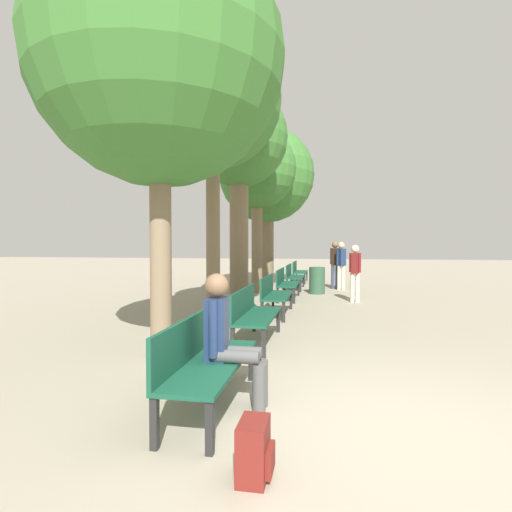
{
  "coord_description": "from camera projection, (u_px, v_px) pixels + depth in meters",
  "views": [
    {
      "loc": [
        -0.46,
        -3.49,
        1.6
      ],
      "look_at": [
        -1.98,
        5.0,
        1.35
      ],
      "focal_mm": 28.0,
      "sensor_mm": 36.0,
      "label": 1
    }
  ],
  "objects": [
    {
      "name": "pedestrian_far",
      "position": [
        355.0,
        269.0,
        10.95
      ],
      "size": [
        0.32,
        0.25,
        1.58
      ],
      "color": "beige",
      "rests_on": "ground_plane"
    },
    {
      "name": "bench_row_5",
      "position": [
        298.0,
        270.0,
        16.71
      ],
      "size": [
        0.54,
        1.78,
        0.88
      ],
      "color": "#144733",
      "rests_on": "ground_plane"
    },
    {
      "name": "backpack",
      "position": [
        254.0,
        450.0,
        2.72
      ],
      "size": [
        0.23,
        0.32,
        0.39
      ],
      "color": "maroon",
      "rests_on": "ground_plane"
    },
    {
      "name": "tree_row_0",
      "position": [
        159.0,
        61.0,
        5.46
      ],
      "size": [
        3.46,
        3.46,
        5.86
      ],
      "color": "#7A664C",
      "rests_on": "ground_plane"
    },
    {
      "name": "trash_bin",
      "position": [
        317.0,
        280.0,
        12.86
      ],
      "size": [
        0.51,
        0.51,
        0.86
      ],
      "color": "#2D5138",
      "rests_on": "ground_plane"
    },
    {
      "name": "tree_row_3",
      "position": [
        257.0,
        171.0,
        13.06
      ],
      "size": [
        2.59,
        2.59,
        5.37
      ],
      "color": "#7A664C",
      "rests_on": "ground_plane"
    },
    {
      "name": "bench_row_4",
      "position": [
        293.0,
        275.0,
        14.15
      ],
      "size": [
        0.54,
        1.78,
        0.88
      ],
      "color": "#144733",
      "rests_on": "ground_plane"
    },
    {
      "name": "pedestrian_mid",
      "position": [
        335.0,
        262.0,
        14.26
      ],
      "size": [
        0.34,
        0.25,
        1.7
      ],
      "color": "#384260",
      "rests_on": "ground_plane"
    },
    {
      "name": "ground_plane",
      "position": [
        381.0,
        432.0,
        3.4
      ],
      "size": [
        80.0,
        80.0,
        0.0
      ],
      "primitive_type": "plane",
      "color": "gray"
    },
    {
      "name": "bench_row_0",
      "position": [
        203.0,
        355.0,
        3.9
      ],
      "size": [
        0.54,
        1.78,
        0.88
      ],
      "color": "#144733",
      "rests_on": "ground_plane"
    },
    {
      "name": "bench_row_2",
      "position": [
        273.0,
        292.0,
        9.03
      ],
      "size": [
        0.54,
        1.78,
        0.88
      ],
      "color": "#144733",
      "rests_on": "ground_plane"
    },
    {
      "name": "tree_row_2",
      "position": [
        239.0,
        143.0,
        10.38
      ],
      "size": [
        2.56,
        2.56,
        5.66
      ],
      "color": "#7A664C",
      "rests_on": "ground_plane"
    },
    {
      "name": "pedestrian_near",
      "position": [
        341.0,
        263.0,
        13.89
      ],
      "size": [
        0.34,
        0.3,
        1.68
      ],
      "color": "beige",
      "rests_on": "ground_plane"
    },
    {
      "name": "tree_row_4",
      "position": [
        267.0,
        176.0,
        15.16
      ],
      "size": [
        3.61,
        3.61,
        6.04
      ],
      "color": "#7A664C",
      "rests_on": "ground_plane"
    },
    {
      "name": "bench_row_1",
      "position": [
        252.0,
        311.0,
        6.46
      ],
      "size": [
        0.54,
        1.78,
        0.88
      ],
      "color": "#144733",
      "rests_on": "ground_plane"
    },
    {
      "name": "person_seated",
      "position": [
        228.0,
        336.0,
        3.91
      ],
      "size": [
        0.62,
        0.35,
        1.32
      ],
      "color": "#4C4C4C",
      "rests_on": "ground_plane"
    },
    {
      "name": "tree_row_1",
      "position": [
        213.0,
        101.0,
        8.0
      ],
      "size": [
        2.78,
        2.78,
        5.9
      ],
      "color": "#7A664C",
      "rests_on": "ground_plane"
    },
    {
      "name": "bench_row_3",
      "position": [
        285.0,
        282.0,
        11.59
      ],
      "size": [
        0.54,
        1.78,
        0.88
      ],
      "color": "#144733",
      "rests_on": "ground_plane"
    }
  ]
}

